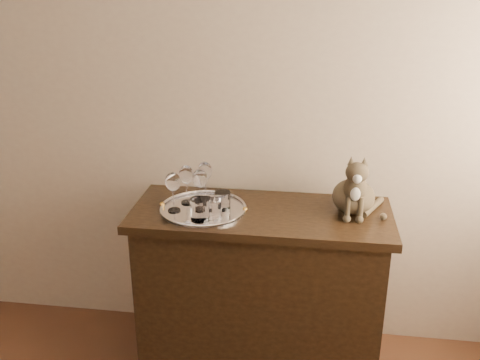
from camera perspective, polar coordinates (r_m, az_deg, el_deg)
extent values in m
cube|color=tan|center=(2.72, -9.75, 9.84)|extent=(4.00, 0.10, 2.70)
cylinder|color=silver|center=(2.47, -3.94, -3.16)|extent=(0.40, 0.40, 0.01)
cylinder|color=white|center=(2.37, -2.84, -3.09)|extent=(0.07, 0.07, 0.08)
cylinder|color=silver|center=(2.35, -4.28, -3.16)|extent=(0.09, 0.09, 0.10)
cylinder|color=white|center=(2.45, -1.88, -2.19)|extent=(0.07, 0.07, 0.08)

